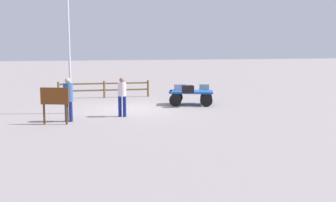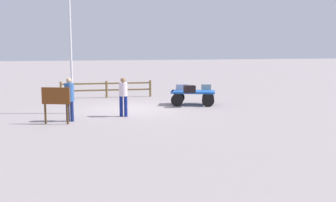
% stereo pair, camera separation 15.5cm
% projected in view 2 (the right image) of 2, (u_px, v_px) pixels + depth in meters
% --- Properties ---
extents(ground_plane, '(120.00, 120.00, 0.00)m').
position_uv_depth(ground_plane, '(134.00, 109.00, 18.40)').
color(ground_plane, gray).
extents(luggage_cart, '(2.34, 1.76, 0.70)m').
position_uv_depth(luggage_cart, '(193.00, 95.00, 19.54)').
color(luggage_cart, blue).
rests_on(luggage_cart, ground).
extents(suitcase_maroon, '(0.55, 0.34, 0.30)m').
position_uv_depth(suitcase_maroon, '(182.00, 87.00, 19.80)').
color(suitcase_maroon, gray).
rests_on(suitcase_maroon, luggage_cart).
extents(suitcase_grey, '(0.52, 0.38, 0.34)m').
position_uv_depth(suitcase_grey, '(190.00, 89.00, 18.76)').
color(suitcase_grey, black).
rests_on(suitcase_grey, luggage_cart).
extents(suitcase_navy, '(0.52, 0.38, 0.28)m').
position_uv_depth(suitcase_navy, '(206.00, 87.00, 20.05)').
color(suitcase_navy, gray).
rests_on(suitcase_navy, luggage_cart).
extents(worker_lead, '(0.46, 0.46, 1.61)m').
position_uv_depth(worker_lead, '(123.00, 94.00, 16.31)').
color(worker_lead, navy).
rests_on(worker_lead, ground).
extents(worker_trailing, '(0.51, 0.51, 1.68)m').
position_uv_depth(worker_trailing, '(69.00, 96.00, 15.29)').
color(worker_trailing, navy).
rests_on(worker_trailing, ground).
extents(flagpole, '(0.90, 0.10, 5.89)m').
position_uv_depth(flagpole, '(68.00, 34.00, 16.74)').
color(flagpole, silver).
rests_on(flagpole, ground).
extents(signboard, '(1.03, 0.39, 1.37)m').
position_uv_depth(signboard, '(56.00, 99.00, 14.75)').
color(signboard, '#4C3319').
rests_on(signboard, ground).
extents(wooden_fence, '(5.07, 0.24, 0.94)m').
position_uv_depth(wooden_fence, '(107.00, 88.00, 22.30)').
color(wooden_fence, brown).
rests_on(wooden_fence, ground).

